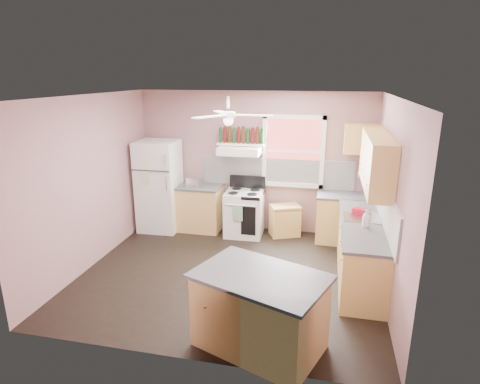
% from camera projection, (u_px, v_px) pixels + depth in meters
% --- Properties ---
extents(floor, '(4.50, 4.50, 0.00)m').
position_uv_depth(floor, '(230.00, 274.00, 6.26)').
color(floor, black).
rests_on(floor, ground).
extents(ceiling, '(4.50, 4.50, 0.00)m').
position_uv_depth(ceiling, '(228.00, 96.00, 5.49)').
color(ceiling, white).
rests_on(ceiling, ground).
extents(wall_back, '(4.50, 0.05, 2.70)m').
position_uv_depth(wall_back, '(254.00, 162.00, 7.77)').
color(wall_back, '#916668').
rests_on(wall_back, ground).
extents(wall_right, '(0.05, 4.00, 2.70)m').
position_uv_depth(wall_right, '(392.00, 201.00, 5.40)').
color(wall_right, '#916668').
rests_on(wall_right, ground).
extents(wall_left, '(0.05, 4.00, 2.70)m').
position_uv_depth(wall_left, '(90.00, 182.00, 6.35)').
color(wall_left, '#916668').
rests_on(wall_left, ground).
extents(backsplash_back, '(2.90, 0.03, 0.55)m').
position_uv_depth(backsplash_back, '(277.00, 173.00, 7.69)').
color(backsplash_back, white).
rests_on(backsplash_back, wall_back).
extents(backsplash_right, '(0.03, 2.60, 0.55)m').
position_uv_depth(backsplash_right, '(385.00, 206.00, 5.74)').
color(backsplash_right, white).
rests_on(backsplash_right, wall_right).
extents(window_view, '(1.00, 0.02, 1.20)m').
position_uv_depth(window_view, '(293.00, 151.00, 7.50)').
color(window_view, maroon).
rests_on(window_view, wall_back).
extents(window_frame, '(1.16, 0.07, 1.36)m').
position_uv_depth(window_frame, '(293.00, 152.00, 7.48)').
color(window_frame, white).
rests_on(window_frame, wall_back).
extents(refrigerator, '(0.77, 0.75, 1.77)m').
position_uv_depth(refrigerator, '(159.00, 186.00, 7.85)').
color(refrigerator, white).
rests_on(refrigerator, floor).
extents(base_cabinet_left, '(0.90, 0.60, 0.86)m').
position_uv_depth(base_cabinet_left, '(198.00, 208.00, 7.95)').
color(base_cabinet_left, tan).
rests_on(base_cabinet_left, floor).
extents(counter_left, '(0.92, 0.62, 0.04)m').
position_uv_depth(counter_left, '(198.00, 187.00, 7.82)').
color(counter_left, '#434345').
rests_on(counter_left, base_cabinet_left).
extents(toaster, '(0.31, 0.21, 0.18)m').
position_uv_depth(toaster, '(194.00, 182.00, 7.70)').
color(toaster, silver).
rests_on(toaster, counter_left).
extents(stove, '(0.72, 0.66, 0.86)m').
position_uv_depth(stove, '(244.00, 213.00, 7.67)').
color(stove, white).
rests_on(stove, floor).
extents(range_hood, '(0.78, 0.50, 0.14)m').
position_uv_depth(range_hood, '(240.00, 150.00, 7.48)').
color(range_hood, white).
rests_on(range_hood, wall_back).
extents(bottle_shelf, '(0.90, 0.26, 0.03)m').
position_uv_depth(bottle_shelf, '(241.00, 144.00, 7.57)').
color(bottle_shelf, white).
rests_on(bottle_shelf, range_hood).
extents(cart, '(0.64, 0.55, 0.54)m').
position_uv_depth(cart, '(285.00, 222.00, 7.68)').
color(cart, tan).
rests_on(cart, floor).
extents(base_cabinet_corner, '(1.00, 0.60, 0.86)m').
position_uv_depth(base_cabinet_corner, '(344.00, 219.00, 7.36)').
color(base_cabinet_corner, tan).
rests_on(base_cabinet_corner, floor).
extents(base_cabinet_right, '(0.60, 2.20, 0.86)m').
position_uv_depth(base_cabinet_right, '(360.00, 252.00, 6.01)').
color(base_cabinet_right, tan).
rests_on(base_cabinet_right, floor).
extents(counter_corner, '(1.02, 0.62, 0.04)m').
position_uv_depth(counter_corner, '(346.00, 196.00, 7.23)').
color(counter_corner, '#434345').
rests_on(counter_corner, base_cabinet_corner).
extents(counter_right, '(0.62, 2.22, 0.04)m').
position_uv_depth(counter_right, '(362.00, 224.00, 5.88)').
color(counter_right, '#434345').
rests_on(counter_right, base_cabinet_right).
extents(sink, '(0.55, 0.45, 0.03)m').
position_uv_depth(sink, '(361.00, 218.00, 6.07)').
color(sink, silver).
rests_on(sink, counter_right).
extents(faucet, '(0.03, 0.03, 0.14)m').
position_uv_depth(faucet, '(373.00, 214.00, 6.01)').
color(faucet, silver).
rests_on(faucet, sink).
extents(upper_cabinet_right, '(0.33, 1.80, 0.76)m').
position_uv_depth(upper_cabinet_right, '(377.00, 161.00, 5.79)').
color(upper_cabinet_right, tan).
rests_on(upper_cabinet_right, wall_right).
extents(upper_cabinet_corner, '(0.60, 0.33, 0.52)m').
position_uv_depth(upper_cabinet_corner, '(362.00, 139.00, 7.02)').
color(upper_cabinet_corner, tan).
rests_on(upper_cabinet_corner, wall_back).
extents(paper_towel, '(0.26, 0.12, 0.12)m').
position_uv_depth(paper_towel, '(365.00, 175.00, 7.21)').
color(paper_towel, white).
rests_on(paper_towel, wall_back).
extents(island, '(1.55, 1.27, 0.86)m').
position_uv_depth(island, '(260.00, 313.00, 4.48)').
color(island, tan).
rests_on(island, floor).
extents(island_top, '(1.65, 1.37, 0.04)m').
position_uv_depth(island_top, '(260.00, 277.00, 4.35)').
color(island_top, '#434345').
rests_on(island_top, island).
extents(ceiling_fan_hub, '(0.20, 0.20, 0.08)m').
position_uv_depth(ceiling_fan_hub, '(228.00, 115.00, 5.56)').
color(ceiling_fan_hub, white).
rests_on(ceiling_fan_hub, ceiling).
extents(soap_bottle, '(0.13, 0.13, 0.25)m').
position_uv_depth(soap_bottle, '(366.00, 218.00, 5.68)').
color(soap_bottle, silver).
rests_on(soap_bottle, counter_right).
extents(red_caddy, '(0.21, 0.18, 0.10)m').
position_uv_depth(red_caddy, '(359.00, 212.00, 6.20)').
color(red_caddy, '#A20D1F').
rests_on(red_caddy, counter_right).
extents(wine_bottles, '(0.86, 0.06, 0.31)m').
position_uv_depth(wine_bottles, '(241.00, 136.00, 7.52)').
color(wine_bottles, '#143819').
rests_on(wine_bottles, bottle_shelf).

